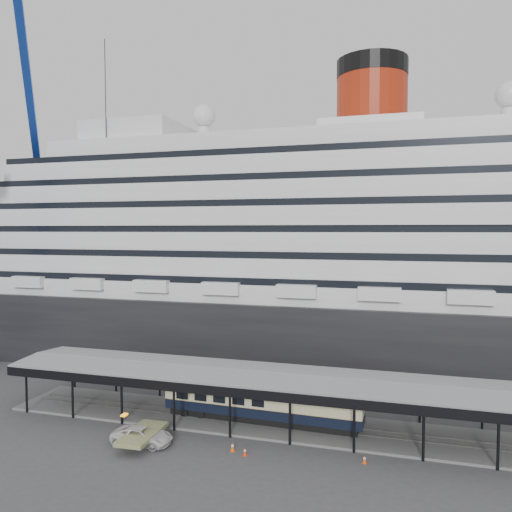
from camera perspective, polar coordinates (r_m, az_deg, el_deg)
name	(u,v)px	position (r m, az deg, el deg)	size (l,w,h in m)	color
ground	(257,445)	(48.60, 0.07, -20.77)	(200.00, 200.00, 0.00)	#3D3D40
cruise_ship	(316,238)	(75.74, 6.88, 2.04)	(130.00, 30.00, 43.90)	black
platform_canopy	(270,401)	(52.22, 1.67, -16.26)	(56.00, 9.18, 5.30)	slate
port_truck	(142,436)	(49.51, -12.88, -19.40)	(2.59, 5.61, 1.56)	silver
pullman_carriage	(261,400)	(52.43, 0.63, -16.08)	(20.45, 3.32, 20.01)	black
traffic_cone_left	(245,452)	(46.46, -1.27, -21.45)	(0.46, 0.46, 0.73)	#ED390D
traffic_cone_mid	(233,447)	(47.29, -2.70, -20.94)	(0.52, 0.52, 0.81)	#F75B0D
traffic_cone_right	(364,459)	(46.09, 12.29, -21.75)	(0.43, 0.43, 0.69)	#F2510D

